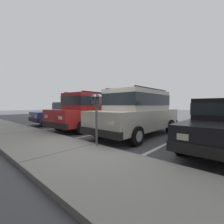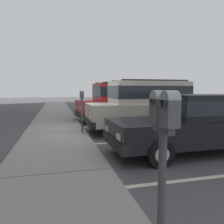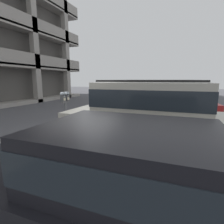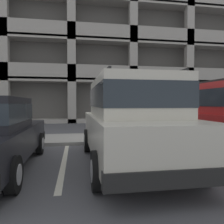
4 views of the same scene
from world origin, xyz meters
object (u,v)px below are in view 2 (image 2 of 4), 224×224
(silver_suv, at_px, (147,104))
(blue_coupe, at_px, (114,102))
(parking_meter_near, at_px, (82,101))
(red_sedan, at_px, (197,122))
(dark_hatchback, at_px, (122,100))
(parking_meter_far, at_px, (163,138))

(silver_suv, height_order, blue_coupe, silver_suv)
(silver_suv, bearing_deg, parking_meter_near, 94.59)
(blue_coupe, bearing_deg, red_sedan, -176.48)
(blue_coupe, bearing_deg, dark_hatchback, 177.89)
(blue_coupe, height_order, parking_meter_near, parking_meter_near)
(red_sedan, bearing_deg, silver_suv, 0.93)
(silver_suv, bearing_deg, parking_meter_far, 157.50)
(dark_hatchback, relative_size, parking_meter_far, 3.17)
(silver_suv, relative_size, blue_coupe, 1.04)
(red_sedan, relative_size, parking_meter_far, 2.91)
(dark_hatchback, bearing_deg, parking_meter_near, 137.71)
(dark_hatchback, height_order, parking_meter_near, dark_hatchback)
(blue_coupe, distance_m, parking_meter_near, 6.98)
(silver_suv, distance_m, blue_coupe, 6.14)
(red_sedan, xyz_separation_m, blue_coupe, (9.19, -0.18, 0.00))
(parking_meter_near, bearing_deg, dark_hatchback, -37.96)
(red_sedan, distance_m, parking_meter_near, 3.95)
(silver_suv, relative_size, red_sedan, 1.06)
(parking_meter_far, bearing_deg, blue_coupe, -13.05)
(silver_suv, distance_m, parking_meter_far, 6.93)
(dark_hatchback, bearing_deg, parking_meter_far, 160.57)
(silver_suv, xyz_separation_m, blue_coupe, (6.13, -0.26, -0.27))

